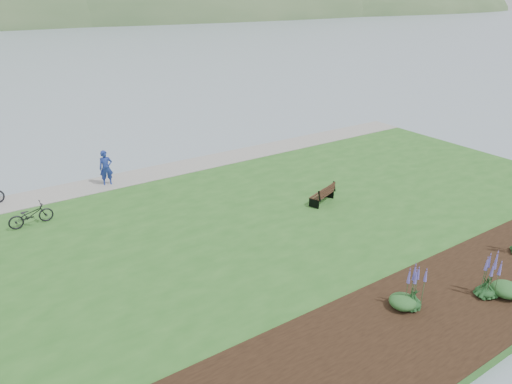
{
  "coord_description": "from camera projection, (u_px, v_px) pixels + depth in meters",
  "views": [
    {
      "loc": [
        -10.78,
        -16.57,
        9.81
      ],
      "look_at": [
        -0.03,
        -0.26,
        1.3
      ],
      "focal_mm": 32.0,
      "sensor_mm": 36.0,
      "label": 1
    }
  ],
  "objects": [
    {
      "name": "ground",
      "position": [
        253.0,
        215.0,
        22.04
      ],
      "size": [
        600.0,
        600.0,
        0.0
      ],
      "primitive_type": "plane",
      "color": "gray",
      "rests_on": "ground"
    },
    {
      "name": "lawn",
      "position": [
        278.0,
        227.0,
        20.43
      ],
      "size": [
        34.0,
        20.0,
        0.4
      ],
      "primitive_type": "cube",
      "color": "#25581F",
      "rests_on": "ground"
    },
    {
      "name": "shoreline_path",
      "position": [
        190.0,
        165.0,
        27.16
      ],
      "size": [
        34.0,
        2.2,
        0.03
      ],
      "primitive_type": "cube",
      "color": "gray",
      "rests_on": "lawn"
    },
    {
      "name": "garden_bed",
      "position": [
        479.0,
        287.0,
        15.88
      ],
      "size": [
        24.0,
        4.4,
        0.04
      ],
      "primitive_type": "cube",
      "color": "black",
      "rests_on": "lawn"
    },
    {
      "name": "far_hillside",
      "position": [
        40.0,
        24.0,
        162.24
      ],
      "size": [
        580.0,
        80.0,
        38.0
      ],
      "primitive_type": null,
      "color": "#3B5932",
      "rests_on": "ground"
    },
    {
      "name": "park_bench",
      "position": [
        324.0,
        194.0,
        22.15
      ],
      "size": [
        1.66,
        1.11,
        0.96
      ],
      "rotation": [
        0.0,
        0.0,
        0.35
      ],
      "color": "black",
      "rests_on": "lawn"
    },
    {
      "name": "person",
      "position": [
        106.0,
        165.0,
        24.03
      ],
      "size": [
        0.88,
        0.67,
        2.24
      ],
      "primitive_type": "imported",
      "rotation": [
        0.0,
        0.0,
        -0.14
      ],
      "color": "navy",
      "rests_on": "lawn"
    },
    {
      "name": "bicycle_a",
      "position": [
        31.0,
        215.0,
        20.01
      ],
      "size": [
        0.83,
        1.93,
        0.98
      ],
      "primitive_type": "imported",
      "rotation": [
        0.0,
        0.0,
        1.66
      ],
      "color": "black",
      "rests_on": "lawn"
    },
    {
      "name": "echium_0",
      "position": [
        489.0,
        277.0,
        15.13
      ],
      "size": [
        0.62,
        0.62,
        1.76
      ],
      "color": "#133518",
      "rests_on": "garden_bed"
    },
    {
      "name": "echium_4",
      "position": [
        414.0,
        287.0,
        14.56
      ],
      "size": [
        0.62,
        0.62,
        1.83
      ],
      "color": "#133518",
      "rests_on": "garden_bed"
    },
    {
      "name": "shrub_0",
      "position": [
        403.0,
        302.0,
        14.76
      ],
      "size": [
        0.88,
        0.88,
        0.44
      ],
      "primitive_type": "ellipsoid",
      "color": "#1E4C21",
      "rests_on": "garden_bed"
    },
    {
      "name": "shrub_1",
      "position": [
        506.0,
        289.0,
        15.34
      ],
      "size": [
        0.95,
        0.95,
        0.48
      ],
      "primitive_type": "ellipsoid",
      "color": "#1E4C21",
      "rests_on": "garden_bed"
    }
  ]
}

